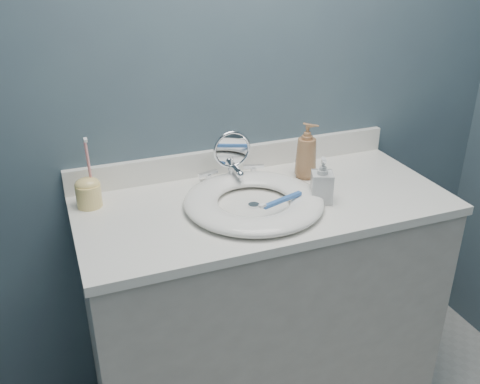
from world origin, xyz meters
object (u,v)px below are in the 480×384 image
makeup_mirror (232,156)px  toothbrush_holder (88,191)px  soap_bottle_amber (306,151)px  soap_bottle_clear (322,180)px

makeup_mirror → toothbrush_holder: (-0.48, 0.01, -0.05)m
soap_bottle_amber → soap_bottle_clear: bearing=-144.2°
soap_bottle_clear → makeup_mirror: bearing=156.7°
makeup_mirror → soap_bottle_amber: size_ratio=0.98×
makeup_mirror → soap_bottle_clear: bearing=-43.2°
soap_bottle_clear → toothbrush_holder: (-0.71, 0.24, -0.02)m
makeup_mirror → toothbrush_holder: size_ratio=0.85×
soap_bottle_clear → soap_bottle_amber: bearing=99.9°
soap_bottle_clear → toothbrush_holder: bearing=-176.5°
soap_bottle_amber → toothbrush_holder: size_ratio=0.87×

